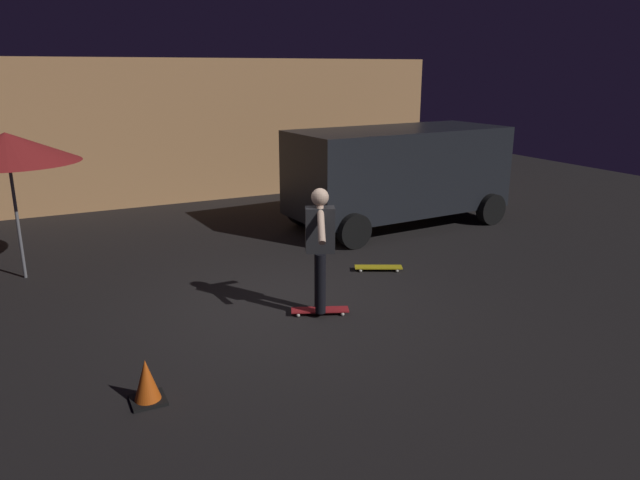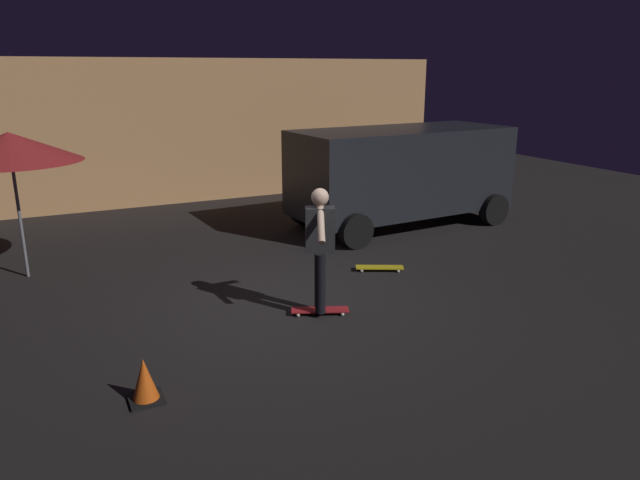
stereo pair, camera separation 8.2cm
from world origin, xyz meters
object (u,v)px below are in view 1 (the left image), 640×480
(traffic_cone, at_px, (147,383))
(skateboard_ridden, at_px, (320,310))
(skater, at_px, (320,241))
(patio_umbrella, at_px, (7,148))
(parked_van, at_px, (399,171))
(skateboard_spare, at_px, (378,267))

(traffic_cone, bearing_deg, skateboard_ridden, 25.63)
(skater, relative_size, traffic_cone, 3.63)
(skateboard_ridden, height_order, skater, skater)
(patio_umbrella, bearing_deg, parked_van, 1.62)
(skateboard_ridden, xyz_separation_m, skateboard_spare, (1.67, 1.19, 0.00))
(parked_van, xyz_separation_m, skater, (-3.62, -3.60, -0.12))
(skateboard_ridden, relative_size, skater, 0.48)
(skateboard_spare, xyz_separation_m, skater, (-1.67, -1.19, 0.98))
(skateboard_spare, bearing_deg, parked_van, 50.99)
(patio_umbrella, relative_size, skateboard_ridden, 2.89)
(parked_van, distance_m, skateboard_ridden, 5.23)
(parked_van, height_order, skateboard_spare, parked_van)
(patio_umbrella, xyz_separation_m, traffic_cone, (1.04, -4.61, -1.86))
(skateboard_ridden, bearing_deg, parked_van, 44.86)
(skateboard_spare, bearing_deg, patio_umbrella, 157.11)
(parked_van, bearing_deg, patio_umbrella, -178.38)
(skater, bearing_deg, skateboard_ridden, -153.43)
(skateboard_ridden, xyz_separation_m, skater, (0.00, 0.00, 0.98))
(patio_umbrella, xyz_separation_m, skateboard_spare, (5.24, -2.21, -2.02))
(skater, xyz_separation_m, traffic_cone, (-2.53, -1.21, -0.83))
(patio_umbrella, distance_m, traffic_cone, 5.08)
(parked_van, bearing_deg, skater, -135.14)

